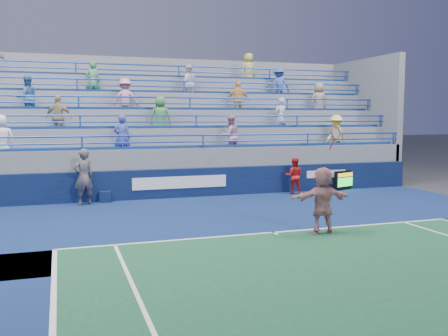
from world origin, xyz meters
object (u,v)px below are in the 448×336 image
object	(u,v)px
tennis_player	(322,200)
line_judge	(83,177)
serve_speed_board	(344,180)
ball_girl	(294,176)
judge_chair	(106,196)

from	to	relation	value
tennis_player	line_judge	distance (m)	8.54
serve_speed_board	tennis_player	world-z (taller)	tennis_player
serve_speed_board	ball_girl	xyz separation A→B (m)	(-2.47, -0.30, 0.31)
tennis_player	line_judge	bearing A→B (deg)	132.03
serve_speed_board	line_judge	size ratio (longest dim) A/B	0.58
judge_chair	tennis_player	bearing A→B (deg)	-53.46
line_judge	judge_chair	bearing A→B (deg)	-177.27
line_judge	ball_girl	xyz separation A→B (m)	(8.05, 0.03, -0.26)
serve_speed_board	tennis_player	distance (m)	8.23
tennis_player	ball_girl	bearing A→B (deg)	69.86
judge_chair	ball_girl	distance (m)	7.32
judge_chair	tennis_player	distance (m)	8.35
judge_chair	line_judge	world-z (taller)	line_judge
judge_chair	line_judge	xyz separation A→B (m)	(-0.76, -0.35, 0.75)
judge_chair	line_judge	distance (m)	1.12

